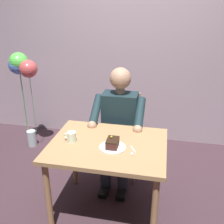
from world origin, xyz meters
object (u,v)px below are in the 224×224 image
Objects in this scene: dining_table at (108,153)px; cake_slice at (113,143)px; balloon_display at (22,71)px; chair at (121,130)px; dessert_spoon at (132,152)px; coffee_cup at (71,137)px; seated_person at (119,125)px.

dining_table is 0.16m from cake_slice.
dining_table is at bearing -48.10° from cake_slice.
balloon_display is at bearing -36.89° from dining_table.
cake_slice reaches higher than dining_table.
chair is 1.43m from balloon_display.
chair is at bearing -90.00° from dining_table.
dessert_spoon reaches higher than dining_table.
dessert_spoon is (-0.22, 0.78, 0.21)m from chair.
dessert_spoon is at bearing 168.70° from cake_slice.
balloon_display reaches higher than cake_slice.
coffee_cup is at bearing -5.50° from cake_slice.
dining_table is 0.51m from seated_person.
dining_table is at bearing -22.88° from dessert_spoon.
cake_slice is 1.19× the size of coffee_cup.
dining_table is 1.08× the size of chair.
chair is at bearing -90.00° from seated_person.
coffee_cup is (0.37, -0.04, 0.00)m from cake_slice.
balloon_display is at bearing -37.42° from cake_slice.
dining_table is at bearing 90.00° from seated_person.
seated_person is at bearing 90.00° from chair.
balloon_display is (1.52, -1.07, 0.32)m from dessert_spoon.
seated_person reaches higher than dining_table.
seated_person is (0.00, -0.51, 0.03)m from dining_table.
seated_person is 8.81× the size of dessert_spoon.
cake_slice is at bearing 142.58° from balloon_display.
dessert_spoon is at bearing 105.97° from chair.
dining_table is at bearing -175.40° from coffee_cup.
chair reaches higher than dining_table.
dining_table is at bearing 90.00° from chair.
dining_table is 0.26m from dessert_spoon.
dining_table is 0.34m from coffee_cup.
dessert_spoon is (-0.17, 0.03, -0.04)m from cake_slice.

